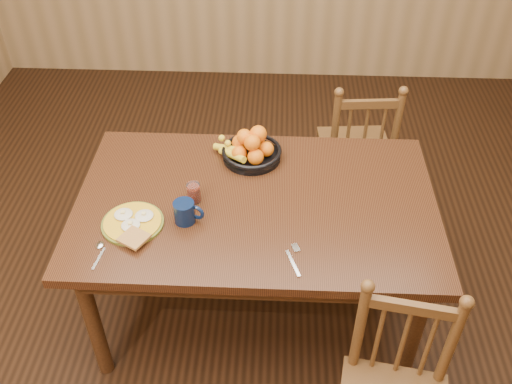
{
  "coord_description": "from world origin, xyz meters",
  "views": [
    {
      "loc": [
        0.09,
        -1.89,
        2.43
      ],
      "look_at": [
        0.0,
        0.0,
        0.8
      ],
      "focal_mm": 40.0,
      "sensor_mm": 36.0,
      "label": 1
    }
  ],
  "objects_px": {
    "chair_far": "(356,148)",
    "coffee_mug": "(185,212)",
    "breakfast_plate": "(133,223)",
    "dining_table": "(256,215)",
    "fruit_bowl": "(251,149)"
  },
  "relations": [
    {
      "from": "coffee_mug",
      "to": "chair_far",
      "type": "bearing_deg",
      "value": 49.31
    },
    {
      "from": "dining_table",
      "to": "chair_far",
      "type": "height_order",
      "value": "chair_far"
    },
    {
      "from": "chair_far",
      "to": "dining_table",
      "type": "bearing_deg",
      "value": 51.73
    },
    {
      "from": "chair_far",
      "to": "coffee_mug",
      "type": "distance_m",
      "value": 1.35
    },
    {
      "from": "dining_table",
      "to": "breakfast_plate",
      "type": "relative_size",
      "value": 5.22
    },
    {
      "from": "dining_table",
      "to": "breakfast_plate",
      "type": "height_order",
      "value": "breakfast_plate"
    },
    {
      "from": "coffee_mug",
      "to": "fruit_bowl",
      "type": "height_order",
      "value": "fruit_bowl"
    },
    {
      "from": "dining_table",
      "to": "coffee_mug",
      "type": "height_order",
      "value": "coffee_mug"
    },
    {
      "from": "dining_table",
      "to": "breakfast_plate",
      "type": "xyz_separation_m",
      "value": [
        -0.51,
        -0.18,
        0.1
      ]
    },
    {
      "from": "dining_table",
      "to": "breakfast_plate",
      "type": "bearing_deg",
      "value": -160.59
    },
    {
      "from": "dining_table",
      "to": "fruit_bowl",
      "type": "distance_m",
      "value": 0.34
    },
    {
      "from": "coffee_mug",
      "to": "breakfast_plate",
      "type": "bearing_deg",
      "value": -170.42
    },
    {
      "from": "chair_far",
      "to": "breakfast_plate",
      "type": "distance_m",
      "value": 1.51
    },
    {
      "from": "chair_far",
      "to": "breakfast_plate",
      "type": "bearing_deg",
      "value": 38.86
    },
    {
      "from": "dining_table",
      "to": "chair_far",
      "type": "bearing_deg",
      "value": 56.6
    }
  ]
}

